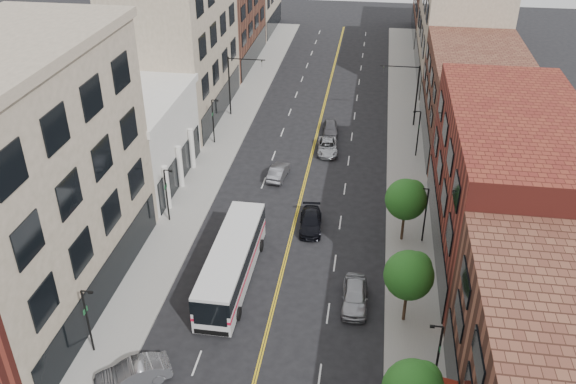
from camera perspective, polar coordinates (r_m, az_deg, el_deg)
The scene contains 27 objects.
sidewalk_left at distance 63.79m, azimuth -7.13°, elevation 2.61°, with size 4.00×110.00×0.15m, color gray.
sidewalk_right at distance 61.88m, azimuth 11.07°, elevation 1.32°, with size 4.00×110.00×0.15m, color gray.
bldg_l_tanoffice at distance 44.64m, azimuth -23.85°, elevation 0.17°, with size 10.00×22.00×18.00m, color gray.
bldg_l_white at distance 60.90m, azimuth -14.71°, elevation 4.53°, with size 10.00×14.00×8.00m, color silver.
bldg_l_far_a at distance 74.01m, azimuth -10.36°, elevation 13.77°, with size 10.00×20.00×18.00m, color gray.
bldg_l_far_b at distance 92.91m, azimuth -6.45°, elevation 16.45°, with size 10.00×20.00×15.00m, color brown.
bldg_r_mid at distance 50.46m, azimuth 19.92°, elevation 0.60°, with size 10.00×22.00×12.00m, color maroon.
bldg_r_far_a at distance 69.66m, azimuth 17.10°, elevation 8.38°, with size 10.00×20.00×10.00m, color brown.
bldg_r_far_b at distance 88.88m, azimuth 15.74°, elevation 14.58°, with size 10.00×22.00×14.00m, color gray.
bldg_r_far_c at distance 108.54m, azimuth 14.63°, elevation 16.63°, with size 10.00×18.00×11.00m, color brown.
tree_r_2 at distance 42.05m, azimuth 11.36°, elevation -7.50°, with size 3.40×3.40×5.59m.
tree_r_3 at distance 50.35m, azimuth 11.08°, elevation -0.56°, with size 3.40×3.40×5.59m.
lamp_l_1 at distance 41.67m, azimuth -18.24°, elevation -11.10°, with size 0.81×0.55×5.05m.
lamp_l_2 at distance 53.53m, azimuth -11.27°, elevation -0.03°, with size 0.81×0.55×5.05m.
lamp_l_3 at distance 67.13m, azimuth -6.99°, elevation 6.82°, with size 0.81×0.55×5.05m.
lamp_r_1 at distance 38.38m, azimuth 13.81°, elevation -14.54°, with size 0.81×0.55×5.05m.
lamp_r_2 at distance 51.01m, azimuth 12.70°, elevation -1.85°, with size 0.81×0.55×5.05m.
lamp_r_3 at distance 65.14m, azimuth 12.07°, elevation 5.60°, with size 0.81×0.55×5.05m.
signal_mast_left at distance 73.55m, azimuth -4.97°, elevation 10.47°, with size 4.49×0.18×7.20m.
signal_mast_right at distance 71.85m, azimuth 11.43°, elevation 9.49°, with size 4.49×0.18×7.20m.
city_bus at distance 46.33m, azimuth -5.28°, elevation -6.41°, with size 3.11×12.64×3.24m.
car_angle_b at distance 40.46m, azimuth -14.30°, elevation -16.17°, with size 1.62×4.64×1.53m, color gray.
car_parked_far at distance 44.92m, azimuth 6.27°, elevation -9.62°, with size 1.87×4.65×1.58m, color #999BA0.
car_lane_behind at distance 60.58m, azimuth -0.90°, elevation 1.92°, with size 1.44×4.13×1.36m, color #494A4E.
car_lane_a at distance 52.80m, azimuth 2.14°, elevation -2.80°, with size 1.87×4.59×1.33m, color black.
car_lane_b at distance 65.80m, azimuth 3.70°, elevation 4.26°, with size 2.16×4.68×1.30m, color #9B9DA2.
car_lane_c at distance 70.12m, azimuth 3.99°, elevation 6.00°, with size 1.64×4.07×1.39m, color #47464B.
Camera 1 is at (6.02, -19.28, 29.51)m, focal length 38.00 mm.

